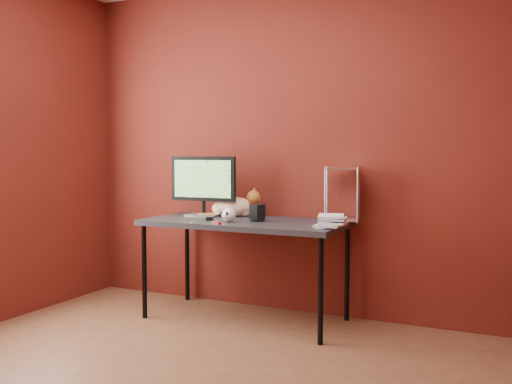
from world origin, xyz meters
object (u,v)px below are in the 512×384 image
at_px(cat, 234,206).
at_px(speaker, 257,213).
at_px(desk, 245,227).
at_px(book_stack, 321,157).
at_px(monitor, 203,183).
at_px(skull_mug, 229,215).

relative_size(cat, speaker, 3.55).
xyz_separation_m(desk, speaker, (0.11, -0.02, 0.11)).
height_order(cat, book_stack, book_stack).
relative_size(monitor, skull_mug, 4.90).
relative_size(skull_mug, book_stack, 0.12).
bearing_deg(skull_mug, speaker, 54.37).
bearing_deg(skull_mug, cat, 127.60).
distance_m(desk, skull_mug, 0.19).
bearing_deg(desk, book_stack, -9.05).
relative_size(monitor, speaker, 4.38).
height_order(desk, skull_mug, skull_mug).
xyz_separation_m(monitor, book_stack, (1.04, -0.19, 0.21)).
bearing_deg(speaker, cat, 169.62).
bearing_deg(desk, cat, 135.57).
xyz_separation_m(speaker, book_stack, (0.52, -0.08, 0.41)).
xyz_separation_m(cat, skull_mug, (0.14, -0.34, -0.03)).
xyz_separation_m(monitor, speaker, (0.52, -0.10, -0.21)).
bearing_deg(skull_mug, book_stack, 19.37).
bearing_deg(desk, skull_mug, -110.38).
xyz_separation_m(cat, book_stack, (0.82, -0.29, 0.39)).
distance_m(speaker, book_stack, 0.67).
distance_m(monitor, skull_mug, 0.48).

